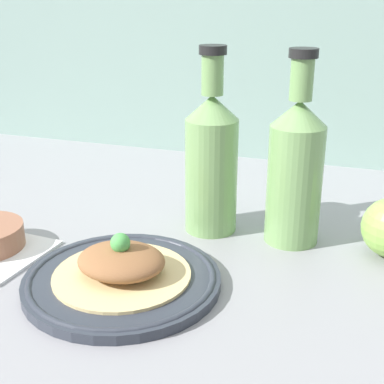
{
  "coord_description": "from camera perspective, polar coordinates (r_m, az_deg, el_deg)",
  "views": [
    {
      "loc": [
        17.97,
        -55.59,
        33.86
      ],
      "look_at": [
        -2.33,
        5.24,
        9.39
      ],
      "focal_mm": 50.0,
      "sensor_mm": 36.0,
      "label": 1
    }
  ],
  "objects": [
    {
      "name": "ground_plane",
      "position": [
        0.69,
        0.47,
        -10.65
      ],
      "size": [
        180.0,
        110.0,
        4.0
      ],
      "primitive_type": "cube",
      "color": "gray"
    },
    {
      "name": "plate",
      "position": [
        0.66,
        -7.45,
        -9.23
      ],
      "size": [
        24.01,
        24.01,
        1.5
      ],
      "color": "#2D333D",
      "rests_on": "ground_plane"
    },
    {
      "name": "plated_food",
      "position": [
        0.65,
        -7.54,
        -7.6
      ],
      "size": [
        16.75,
        16.75,
        5.66
      ],
      "color": "#D6BC7F",
      "rests_on": "plate"
    },
    {
      "name": "cider_bottle_left",
      "position": [
        0.77,
        2.08,
        3.45
      ],
      "size": [
        7.61,
        7.61,
        26.81
      ],
      "color": "#729E5B",
      "rests_on": "ground_plane"
    },
    {
      "name": "cider_bottle_right",
      "position": [
        0.75,
        10.97,
        2.52
      ],
      "size": [
        7.61,
        7.61,
        26.81
      ],
      "color": "#729E5B",
      "rests_on": "ground_plane"
    }
  ]
}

